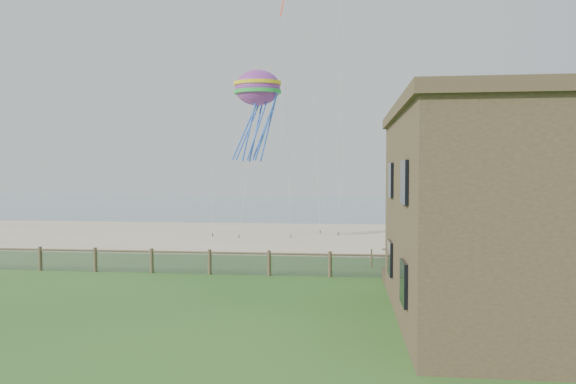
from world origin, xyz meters
name	(u,v)px	position (x,y,z in m)	size (l,w,h in m)	color
ground	(246,307)	(0.00, 0.00, 0.00)	(160.00, 160.00, 0.00)	#24541C
sand_beach	(298,236)	(0.00, 22.00, 0.00)	(72.00, 20.00, 0.02)	tan
ocean	(322,204)	(0.00, 66.00, 0.00)	(160.00, 68.00, 0.02)	slate
chainlink_fence	(269,265)	(0.00, 6.00, 0.55)	(36.20, 0.20, 1.25)	brown
motel_deck	(554,281)	(13.00, 5.00, 0.25)	(15.00, 2.00, 0.50)	#4F3E2D
picnic_table	(452,278)	(8.46, 4.46, 0.38)	(1.80, 1.36, 0.76)	#4F3E2D
octopus_kite	(258,113)	(-2.49, 17.39, 9.34)	(3.41, 2.41, 7.02)	red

